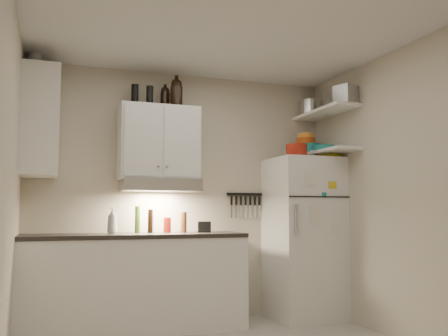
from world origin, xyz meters
name	(u,v)px	position (x,y,z in m)	size (l,w,h in m)	color
ceiling	(232,26)	(0.00, 0.00, 2.61)	(3.20, 3.00, 0.02)	silver
back_wall	(183,196)	(0.00, 1.51, 1.30)	(3.20, 0.02, 2.60)	beige
left_wall	(7,186)	(-1.61, 0.00, 1.30)	(0.02, 3.00, 2.60)	beige
right_wall	(403,192)	(1.61, 0.00, 1.30)	(0.02, 3.00, 2.60)	beige
base_cabinet	(134,284)	(-0.55, 1.20, 0.44)	(2.10, 0.60, 0.88)	white
countertop	(135,236)	(-0.55, 1.20, 0.90)	(2.10, 0.62, 0.04)	#2A2624
upper_cabinet	(159,143)	(-0.30, 1.33, 1.83)	(0.80, 0.33, 0.75)	white
side_cabinet	(40,122)	(-1.44, 1.20, 1.95)	(0.33, 0.55, 1.00)	white
range_hood	(160,185)	(-0.30, 1.27, 1.39)	(0.76, 0.46, 0.12)	silver
fridge	(304,238)	(1.25, 1.16, 0.85)	(0.70, 0.68, 1.70)	white
shelf_hi	(325,112)	(1.45, 1.02, 2.20)	(0.30, 0.95, 0.03)	white
shelf_lo	(325,153)	(1.45, 1.02, 1.76)	(0.30, 0.95, 0.03)	white
knife_strip	(245,194)	(0.70, 1.49, 1.32)	(0.42, 0.02, 0.03)	black
dutch_oven	(297,151)	(1.09, 0.99, 1.76)	(0.22, 0.22, 0.13)	maroon
book_stack	(331,155)	(1.51, 1.02, 1.74)	(0.17, 0.21, 0.07)	yellow
spice_jar	(312,155)	(1.34, 1.12, 1.74)	(0.05, 0.05, 0.09)	silver
stock_pot	(310,109)	(1.48, 1.40, 2.31)	(0.27, 0.27, 0.19)	silver
tin_a	(337,101)	(1.53, 0.90, 2.31)	(0.19, 0.17, 0.19)	#AAAAAD
tin_b	(346,95)	(1.47, 0.65, 2.31)	(0.19, 0.19, 0.19)	#AAAAAD
bowl_teal	(309,149)	(1.40, 1.29, 1.83)	(0.27, 0.27, 0.11)	teal
bowl_orange	(306,141)	(1.35, 1.27, 1.91)	(0.21, 0.21, 0.06)	#B84411
bowl_yellow	(306,136)	(1.35, 1.27, 1.97)	(0.17, 0.17, 0.05)	orange
plates	(324,148)	(1.40, 0.97, 1.80)	(0.21, 0.21, 0.05)	teal
growler_a	(165,97)	(-0.23, 1.39, 2.32)	(0.10, 0.10, 0.23)	black
growler_b	(176,92)	(-0.14, 1.27, 2.35)	(0.13, 0.13, 0.30)	black
thermos_a	(150,96)	(-0.40, 1.32, 2.30)	(0.07, 0.07, 0.20)	black
thermos_b	(135,95)	(-0.55, 1.35, 2.31)	(0.07, 0.07, 0.21)	black
side_jar	(34,62)	(-1.51, 1.27, 2.53)	(0.12, 0.12, 0.16)	silver
soap_bottle	(112,219)	(-0.77, 1.21, 1.06)	(0.11, 0.11, 0.28)	white
pepper_mill	(184,222)	(-0.06, 1.24, 1.02)	(0.06, 0.06, 0.21)	brown
oil_bottle	(137,220)	(-0.51, 1.32, 1.05)	(0.05, 0.05, 0.26)	#375D17
vinegar_bottle	(150,221)	(-0.39, 1.26, 1.04)	(0.05, 0.05, 0.23)	black
clear_bottle	(151,223)	(-0.38, 1.29, 1.02)	(0.07, 0.07, 0.20)	silver
red_jar	(167,225)	(-0.22, 1.26, 1.00)	(0.08, 0.08, 0.15)	maroon
caddy	(205,227)	(0.15, 1.22, 0.98)	(0.13, 0.09, 0.11)	black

